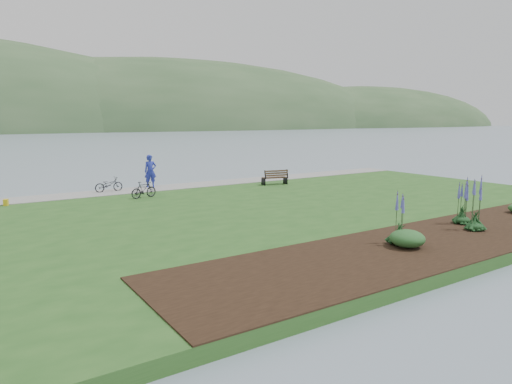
% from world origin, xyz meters
% --- Properties ---
extents(ground, '(600.00, 600.00, 0.00)m').
position_xyz_m(ground, '(0.00, 0.00, 0.00)').
color(ground, slate).
rests_on(ground, ground).
extents(lawn, '(34.00, 20.00, 0.40)m').
position_xyz_m(lawn, '(0.00, -2.00, 0.20)').
color(lawn, '#234E1B').
rests_on(lawn, ground).
extents(shoreline_path, '(34.00, 2.20, 0.03)m').
position_xyz_m(shoreline_path, '(0.00, 6.90, 0.42)').
color(shoreline_path, gray).
rests_on(shoreline_path, lawn).
extents(garden_bed, '(24.00, 4.40, 0.04)m').
position_xyz_m(garden_bed, '(3.00, -9.80, 0.42)').
color(garden_bed, black).
rests_on(garden_bed, lawn).
extents(far_hillside, '(580.00, 80.00, 38.00)m').
position_xyz_m(far_hillside, '(20.00, 170.00, 0.00)').
color(far_hillside, '#32512D').
rests_on(far_hillside, ground).
extents(park_bench, '(1.69, 0.94, 0.99)m').
position_xyz_m(park_bench, '(4.55, 4.32, 0.89)').
color(park_bench, '#312113').
rests_on(park_bench, lawn).
extents(person, '(0.92, 0.68, 2.35)m').
position_xyz_m(person, '(-2.53, 7.50, 1.58)').
color(person, navy).
rests_on(person, lawn).
extents(bicycle_a, '(0.68, 1.64, 0.84)m').
position_xyz_m(bicycle_a, '(-5.16, 7.20, 0.82)').
color(bicycle_a, black).
rests_on(bicycle_a, lawn).
extents(bicycle_b, '(0.71, 1.52, 0.88)m').
position_xyz_m(bicycle_b, '(-4.19, 4.10, 0.84)').
color(bicycle_b, black).
rests_on(bicycle_b, lawn).
extents(pannier, '(0.27, 0.34, 0.31)m').
position_xyz_m(pannier, '(-10.53, 5.67, 0.56)').
color(pannier, gold).
rests_on(pannier, lawn).
extents(echium_0, '(0.62, 0.62, 2.21)m').
position_xyz_m(echium_0, '(3.65, -9.74, 1.34)').
color(echium_0, '#133418').
rests_on(echium_0, garden_bed).
extents(echium_1, '(0.62, 0.62, 1.95)m').
position_xyz_m(echium_1, '(4.24, -8.83, 1.27)').
color(echium_1, '#133418').
rests_on(echium_1, garden_bed).
extents(echium_4, '(0.62, 0.62, 2.09)m').
position_xyz_m(echium_4, '(-0.28, -9.45, 1.23)').
color(echium_4, '#133418').
rests_on(echium_4, garden_bed).
extents(shrub_0, '(1.13, 1.13, 0.56)m').
position_xyz_m(shrub_0, '(-0.34, -9.85, 0.72)').
color(shrub_0, '#1E4C21').
rests_on(shrub_0, garden_bed).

